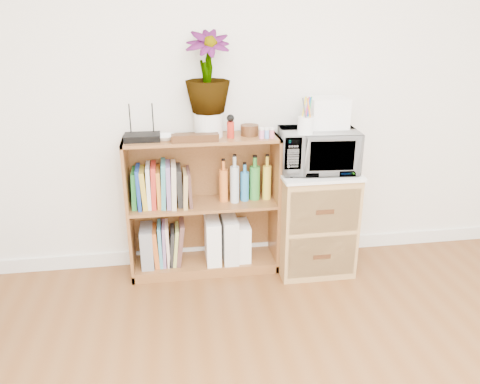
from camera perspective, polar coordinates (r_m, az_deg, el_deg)
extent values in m
cube|color=white|center=(3.50, 1.29, -6.97)|extent=(4.00, 0.02, 0.10)
cube|color=brown|center=(3.16, -4.48, -1.73)|extent=(1.00, 0.30, 0.95)
cube|color=#9E7542|center=(3.27, 8.91, -3.47)|extent=(0.50, 0.45, 0.70)
imported|color=silver|center=(3.10, 9.48, 5.03)|extent=(0.51, 0.37, 0.27)
cylinder|color=white|center=(2.93, 7.98, 8.06)|extent=(0.10, 0.10, 0.11)
cube|color=white|center=(3.12, 10.59, 9.50)|extent=(0.24, 0.20, 0.19)
cube|color=black|center=(2.99, -11.82, 6.56)|extent=(0.22, 0.15, 0.04)
imported|color=white|center=(2.97, -9.12, 6.59)|extent=(0.13, 0.13, 0.03)
cylinder|color=silver|center=(3.02, -3.84, 8.21)|extent=(0.18, 0.18, 0.15)
imported|color=#3B6D2B|center=(2.96, -3.99, 14.36)|extent=(0.28, 0.28, 0.50)
cube|color=#32200D|center=(2.91, -5.51, 6.59)|extent=(0.29, 0.07, 0.05)
cylinder|color=#AB2115|center=(2.98, -1.16, 7.59)|extent=(0.05, 0.05, 0.10)
cylinder|color=#3A240F|center=(3.05, 1.17, 7.56)|extent=(0.12, 0.12, 0.07)
cube|color=pink|center=(2.97, 3.28, 7.01)|extent=(0.10, 0.04, 0.05)
cube|color=gray|center=(3.27, -11.24, -6.44)|extent=(0.08, 0.22, 0.27)
cube|color=white|center=(3.26, -3.36, -5.82)|extent=(0.10, 0.25, 0.31)
cube|color=silver|center=(3.27, -1.29, -5.63)|extent=(0.10, 0.25, 0.32)
cube|color=white|center=(3.29, 0.36, -5.92)|extent=(0.08, 0.21, 0.26)
cube|color=#1E732C|center=(3.11, -12.75, 0.35)|extent=(0.04, 0.20, 0.25)
cube|color=navy|center=(3.10, -12.21, 0.61)|extent=(0.03, 0.20, 0.27)
cube|color=gold|center=(3.10, -11.63, 0.48)|extent=(0.04, 0.20, 0.26)
cube|color=silver|center=(3.10, -11.06, 0.73)|extent=(0.03, 0.20, 0.28)
cube|color=red|center=(3.10, -10.48, 0.78)|extent=(0.04, 0.20, 0.28)
cube|color=orange|center=(3.10, -9.87, 0.53)|extent=(0.03, 0.20, 0.25)
cube|color=teal|center=(3.09, -9.32, 1.01)|extent=(0.04, 0.20, 0.30)
cube|color=gray|center=(3.09, -8.72, 0.93)|extent=(0.03, 0.20, 0.29)
cube|color=beige|center=(3.09, -8.11, 0.99)|extent=(0.04, 0.20, 0.29)
cube|color=#242424|center=(3.10, -7.40, 0.72)|extent=(0.04, 0.20, 0.26)
cube|color=tan|center=(3.10, -6.72, 0.55)|extent=(0.04, 0.20, 0.23)
cube|color=#4E312C|center=(3.10, -6.20, 0.64)|extent=(0.03, 0.20, 0.24)
cylinder|color=orange|center=(3.11, -1.99, 1.27)|extent=(0.06, 0.06, 0.29)
cylinder|color=silver|center=(3.11, -0.71, 1.64)|extent=(0.06, 0.06, 0.32)
cylinder|color=#2981C2|center=(3.14, 0.59, 1.15)|extent=(0.06, 0.06, 0.26)
cylinder|color=#328A34|center=(3.14, 1.86, 1.58)|extent=(0.07, 0.07, 0.30)
cylinder|color=gold|center=(3.15, 3.33, 1.69)|extent=(0.06, 0.06, 0.30)
cylinder|color=#A5B0B8|center=(3.17, 4.58, 1.87)|extent=(0.07, 0.07, 0.32)
cube|color=#C55E22|center=(3.27, -10.22, -6.50)|extent=(0.05, 0.19, 0.26)
cube|color=teal|center=(3.26, -9.69, -6.22)|extent=(0.03, 0.19, 0.29)
cube|color=slate|center=(3.26, -9.24, -6.22)|extent=(0.03, 0.19, 0.29)
cube|color=beige|center=(3.26, -8.80, -6.19)|extent=(0.02, 0.19, 0.29)
cube|color=black|center=(3.27, -8.32, -6.49)|extent=(0.05, 0.19, 0.25)
cube|color=#ADB453|center=(3.27, -7.85, -6.33)|extent=(0.05, 0.19, 0.27)
cube|color=brown|center=(3.26, -7.32, -6.06)|extent=(0.07, 0.19, 0.30)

